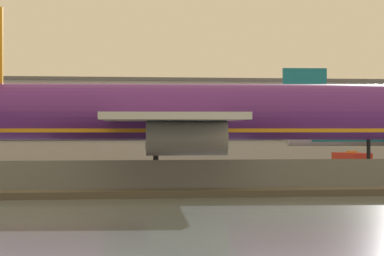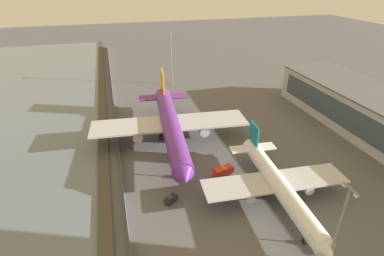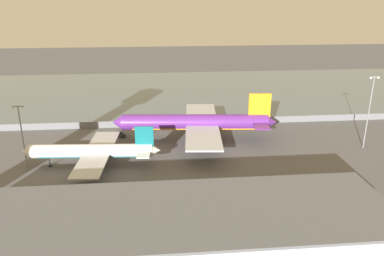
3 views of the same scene
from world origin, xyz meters
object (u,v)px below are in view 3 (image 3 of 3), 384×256
Objects in this scene: cargo_jet_purple at (197,123)px; apron_light_mast_apron_east at (369,109)px; apron_light_mast_apron_west at (22,133)px; passenger_jet_white_teal at (93,151)px; baggage_tug at (121,135)px; ops_van at (137,150)px.

apron_light_mast_apron_east is at bearing 167.65° from cargo_jet_purple.
cargo_jet_purple is 2.99× the size of apron_light_mast_apron_west.
passenger_jet_white_teal is 85.70m from apron_light_mast_apron_east.
ops_van reaches higher than baggage_tug.
passenger_jet_white_teal is 14.99m from ops_van.
passenger_jet_white_teal is 1.68× the size of apron_light_mast_apron_east.
apron_light_mast_apron_east reaches higher than cargo_jet_purple.
passenger_jet_white_teal is 2.14× the size of apron_light_mast_apron_west.
apron_light_mast_apron_west is (24.73, 22.56, 9.76)m from baggage_tug.
apron_light_mast_apron_east is (-79.38, 17.25, 12.32)m from baggage_tug.
baggage_tug is at bearing -103.67° from passenger_jet_white_teal.
apron_light_mast_apron_east is (-73.07, 2.22, 11.84)m from ops_van.
apron_light_mast_apron_east is (-53.19, 11.65, 6.80)m from cargo_jet_purple.
passenger_jet_white_teal is (31.87, 17.75, -1.67)m from cargo_jet_purple.
ops_van is 74.05m from apron_light_mast_apron_east.
baggage_tug is (26.19, -5.60, -5.51)m from cargo_jet_purple.
apron_light_mast_apron_west is at bearing 42.38° from baggage_tug.
baggage_tug is 0.19× the size of apron_light_mast_apron_west.
cargo_jet_purple is 10.07× the size of ops_van.
apron_light_mast_apron_east is (-104.11, -5.31, 2.55)m from apron_light_mast_apron_west.
ops_van is 0.30× the size of apron_light_mast_apron_west.
apron_light_mast_apron_west reaches higher than ops_van.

